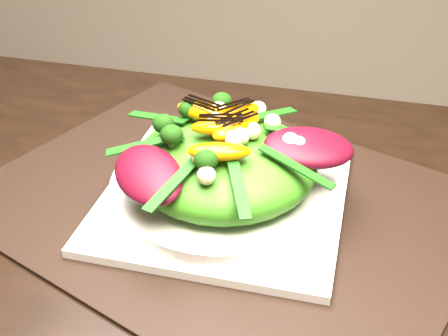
% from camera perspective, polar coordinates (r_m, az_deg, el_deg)
% --- Properties ---
extents(placemat, '(0.60, 0.53, 0.00)m').
position_cam_1_polar(placemat, '(0.64, 0.00, -3.31)').
color(placemat, black).
rests_on(placemat, dining_table).
extents(plate_base, '(0.25, 0.25, 0.01)m').
position_cam_1_polar(plate_base, '(0.64, 0.00, -2.81)').
color(plate_base, silver).
rests_on(plate_base, placemat).
extents(salad_bowl, '(0.30, 0.30, 0.02)m').
position_cam_1_polar(salad_bowl, '(0.63, 0.00, -1.81)').
color(salad_bowl, silver).
rests_on(salad_bowl, plate_base).
extents(lettuce_mound, '(0.21, 0.21, 0.07)m').
position_cam_1_polar(lettuce_mound, '(0.61, 0.00, 0.43)').
color(lettuce_mound, '#377716').
rests_on(lettuce_mound, salad_bowl).
extents(radicchio_leaf, '(0.11, 0.09, 0.02)m').
position_cam_1_polar(radicchio_leaf, '(0.60, 8.11, 1.96)').
color(radicchio_leaf, '#3C0612').
rests_on(radicchio_leaf, lettuce_mound).
extents(orange_segment, '(0.06, 0.04, 0.02)m').
position_cam_1_polar(orange_segment, '(0.62, -0.34, 5.06)').
color(orange_segment, '#C66603').
rests_on(orange_segment, lettuce_mound).
extents(broccoli_floret, '(0.03, 0.03, 0.03)m').
position_cam_1_polar(broccoli_floret, '(0.62, -3.88, 5.50)').
color(broccoli_floret, black).
rests_on(broccoli_floret, lettuce_mound).
extents(macadamia_nut, '(0.02, 0.02, 0.02)m').
position_cam_1_polar(macadamia_nut, '(0.56, 0.75, 1.82)').
color(macadamia_nut, '#C0B987').
rests_on(macadamia_nut, lettuce_mound).
extents(balsamic_drizzle, '(0.05, 0.02, 0.00)m').
position_cam_1_polar(balsamic_drizzle, '(0.62, -0.34, 5.77)').
color(balsamic_drizzle, black).
rests_on(balsamic_drizzle, orange_segment).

